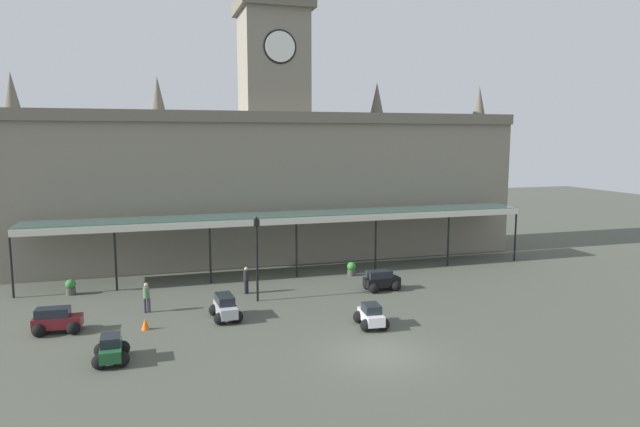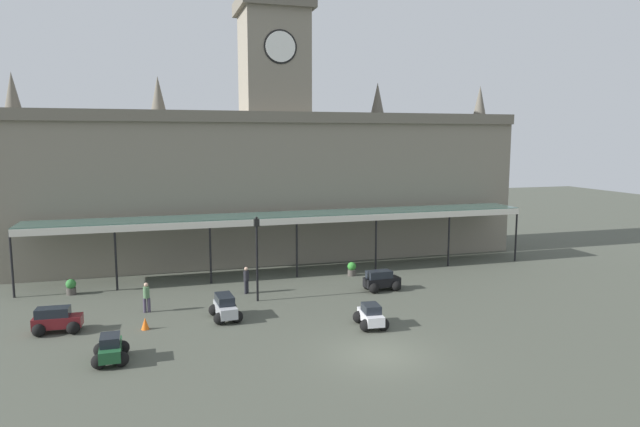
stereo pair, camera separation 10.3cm
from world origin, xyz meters
The scene contains 14 objects.
ground_plane centered at (0.00, 0.00, 0.00)m, with size 140.00×140.00×0.00m, color #494D41.
station_building centered at (0.00, 21.54, 6.42)m, with size 38.61×6.87×19.99m.
entrance_canopy centered at (0.00, 15.88, 4.06)m, with size 35.24×3.26×4.22m.
car_white_sedan centered at (1.05, 3.58, 0.50)m, with size 1.64×2.12×1.19m.
car_black_estate centered at (4.24, 9.76, 0.56)m, with size 2.29×1.62×1.27m.
car_maroon_estate centered at (-14.09, 7.25, 0.56)m, with size 2.29×1.62×1.27m.
car_green_sedan centered at (-11.30, 2.61, 0.50)m, with size 1.55×2.07×1.19m.
car_silver_estate centered at (-5.87, 6.95, 0.56)m, with size 1.64×2.30×1.27m.
pedestrian_crossing_forecourt centered at (-9.87, 9.33, 0.91)m, with size 0.39×0.34×1.67m.
pedestrian_near_entrance centered at (-4.01, 11.50, 0.91)m, with size 0.34×0.35×1.67m.
victorian_lamppost centered at (-3.64, 9.71, 3.12)m, with size 0.30×0.30×5.03m.
traffic_cone centered at (-9.93, 6.45, 0.30)m, with size 0.40×0.40×0.61m, color orange.
planter_near_kerb centered at (3.75, 13.88, 0.49)m, with size 0.60×0.60×0.96m.
planter_by_canopy centered at (-14.34, 14.35, 0.49)m, with size 0.60×0.60×0.96m.
Camera 1 is at (-9.38, -21.85, 9.52)m, focal length 31.36 mm.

